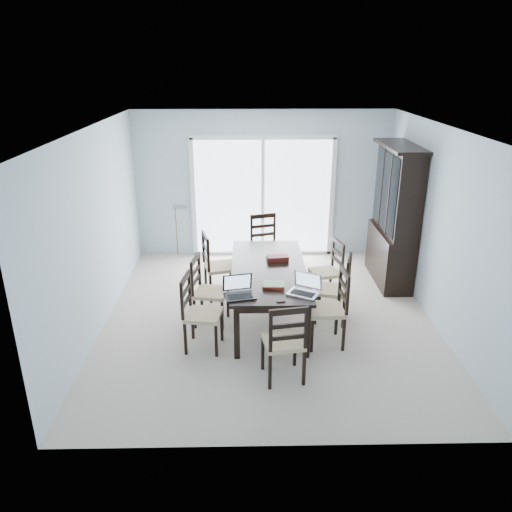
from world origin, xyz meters
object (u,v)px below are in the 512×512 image
(chair_end_near, at_px, (286,335))
(china_hutch, at_px, (394,217))
(chair_right_mid, at_px, (340,282))
(laptop_silver, at_px, (303,290))
(hot_tub, at_px, (221,216))
(chair_end_far, at_px, (265,239))
(chair_left_near, at_px, (195,305))
(laptop_dark, at_px, (240,293))
(chair_left_far, at_px, (214,259))
(cell_phone, at_px, (281,301))
(game_box, at_px, (278,258))
(dining_table, at_px, (269,274))
(chair_right_far, at_px, (331,264))
(chair_right_near, at_px, (334,299))
(chair_left_mid, at_px, (204,283))

(chair_end_near, bearing_deg, china_hutch, 45.56)
(chair_right_mid, xyz_separation_m, laptop_silver, (-0.58, -0.72, 0.23))
(hot_tub, bearing_deg, chair_end_far, -66.16)
(chair_left_near, bearing_deg, chair_end_far, 165.31)
(laptop_dark, bearing_deg, chair_left_far, 92.33)
(chair_left_near, xyz_separation_m, cell_phone, (1.03, -0.26, 0.16))
(china_hutch, relative_size, chair_left_far, 1.89)
(game_box, relative_size, hot_tub, 0.15)
(dining_table, height_order, hot_tub, hot_tub)
(chair_right_far, bearing_deg, hot_tub, 18.51)
(chair_end_far, xyz_separation_m, hot_tub, (-0.81, 1.83, -0.16))
(chair_left_near, bearing_deg, game_box, 141.04)
(chair_right_near, bearing_deg, laptop_dark, 96.33)
(chair_left_far, distance_m, chair_right_mid, 1.92)
(game_box, bearing_deg, chair_left_near, -136.61)
(china_hutch, xyz_separation_m, chair_right_far, (-1.07, -0.64, -0.52))
(cell_phone, bearing_deg, chair_right_far, 49.72)
(chair_end_near, bearing_deg, chair_left_far, 102.64)
(chair_right_far, distance_m, game_box, 0.91)
(chair_right_near, distance_m, laptop_silver, 0.47)
(hot_tub, bearing_deg, chair_right_near, -68.66)
(laptop_dark, relative_size, laptop_silver, 0.94)
(chair_left_far, relative_size, chair_right_far, 1.11)
(china_hutch, bearing_deg, chair_left_far, -168.95)
(dining_table, distance_m, chair_end_far, 1.54)
(laptop_dark, xyz_separation_m, hot_tub, (-0.42, 4.24, -0.34))
(dining_table, distance_m, laptop_dark, 0.96)
(chair_left_mid, distance_m, game_box, 1.09)
(chair_end_near, bearing_deg, chair_end_far, 82.33)
(china_hutch, xyz_separation_m, cell_phone, (-1.92, -2.25, -0.32))
(chair_left_far, distance_m, chair_end_near, 2.38)
(chair_right_mid, distance_m, cell_phone, 1.26)
(chair_right_near, xyz_separation_m, chair_right_mid, (0.18, 0.59, -0.03))
(chair_right_mid, height_order, cell_phone, chair_right_mid)
(chair_left_far, height_order, game_box, chair_left_far)
(chair_end_near, bearing_deg, chair_left_near, 134.32)
(chair_right_far, distance_m, chair_end_far, 1.33)
(chair_left_far, height_order, laptop_dark, chair_left_far)
(chair_right_mid, bearing_deg, chair_right_far, 17.13)
(chair_left_near, height_order, chair_left_far, chair_left_far)
(dining_table, distance_m, chair_left_near, 1.19)
(chair_right_far, distance_m, cell_phone, 1.83)
(dining_table, xyz_separation_m, chair_left_near, (-0.93, -0.74, -0.08))
(china_hutch, height_order, chair_end_far, china_hutch)
(game_box, bearing_deg, hot_tub, 106.79)
(china_hutch, bearing_deg, chair_left_near, -145.99)
(laptop_dark, bearing_deg, cell_phone, -27.40)
(chair_left_mid, height_order, chair_right_near, chair_right_near)
(chair_left_mid, height_order, cell_phone, chair_left_mid)
(chair_right_mid, height_order, chair_end_near, chair_end_near)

